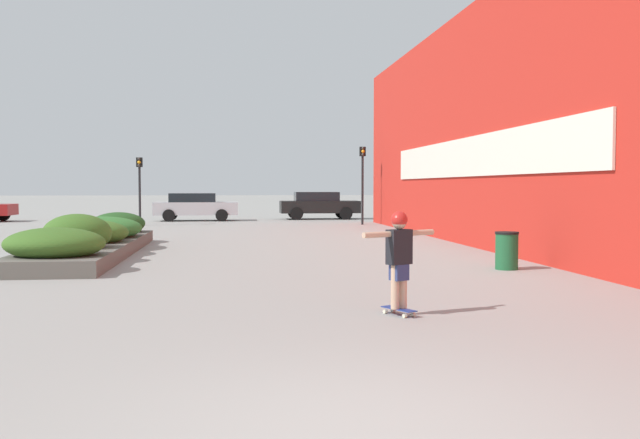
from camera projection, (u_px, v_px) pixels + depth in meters
ground_plane at (361, 431)px, 5.34m from camera, size 300.00×300.00×0.00m
building_wall_right at (506, 120)px, 19.66m from camera, size 0.67×34.29×7.38m
planter_box at (93, 237)px, 19.19m from camera, size 2.30×10.17×1.18m
skateboard at (399, 310)px, 10.16m from camera, size 0.44×0.61×0.10m
skateboarder at (399, 250)px, 10.12m from camera, size 1.18×0.69×1.39m
trash_bin at (507, 251)px, 15.75m from camera, size 0.52×0.52×0.84m
car_leftmost at (195, 206)px, 38.26m from camera, size 4.44×1.89×1.48m
car_center_left at (319, 205)px, 40.24m from camera, size 4.44×1.94×1.54m
car_rightmost at (510, 204)px, 42.11m from camera, size 4.43×1.86×1.53m
traffic_light_left at (140, 179)px, 33.60m from camera, size 0.28×0.30×3.21m
traffic_light_right at (363, 172)px, 34.33m from camera, size 0.28×0.30×3.76m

